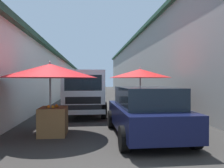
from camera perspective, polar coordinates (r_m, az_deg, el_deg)
name	(u,v)px	position (r m, az deg, el deg)	size (l,w,h in m)	color
ground	(102,104)	(15.98, -2.53, -5.05)	(90.00, 90.00, 0.00)	#33302D
building_left_whitewash	(11,77)	(19.16, -24.28, 1.62)	(49.80, 7.50, 3.84)	silver
building_right_concrete	(184,65)	(19.77, 17.87, 4.67)	(49.80, 7.50, 5.94)	gray
fruit_stall_near_right	(51,78)	(7.01, -15.30, 1.39)	(2.85, 2.85, 2.22)	#9E9EA3
fruit_stall_near_left	(140,78)	(10.04, 7.20, 1.63)	(2.73, 2.73, 2.24)	#9E9EA3
fruit_stall_far_left	(82,80)	(22.21, -7.72, 0.99)	(2.46, 2.46, 2.20)	#9E9EA3
hatchback_car	(145,112)	(6.67, 8.48, -6.91)	(3.95, 1.99, 1.45)	#0F1438
delivery_truck	(84,94)	(10.39, -7.20, -2.46)	(4.95, 2.05, 2.08)	black
vendor_by_crates	(80,92)	(15.23, -8.09, -1.89)	(0.61, 0.33, 1.59)	#232328
plastic_stool	(127,98)	(17.18, 3.72, -3.55)	(0.30, 0.30, 0.43)	#194CB2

